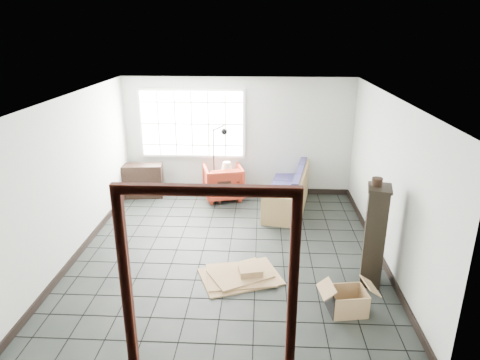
# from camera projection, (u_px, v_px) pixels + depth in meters

# --- Properties ---
(ground) EXTENTS (5.50, 5.50, 0.00)m
(ground) POSITION_uv_depth(u_px,v_px,m) (229.00, 251.00, 7.23)
(ground) COLOR black
(ground) RESTS_ON ground
(room_shell) EXTENTS (5.02, 5.52, 2.61)m
(room_shell) POSITION_uv_depth(u_px,v_px,m) (229.00, 156.00, 6.69)
(room_shell) COLOR #B9BFB7
(room_shell) RESTS_ON ground
(window_panel) EXTENTS (2.32, 0.08, 1.52)m
(window_panel) POSITION_uv_depth(u_px,v_px,m) (192.00, 124.00, 9.28)
(window_panel) COLOR silver
(window_panel) RESTS_ON ground
(doorway_trim) EXTENTS (1.80, 0.08, 2.20)m
(doorway_trim) POSITION_uv_depth(u_px,v_px,m) (208.00, 263.00, 4.23)
(doorway_trim) COLOR #37130C
(doorway_trim) RESTS_ON ground
(futon_sofa) EXTENTS (1.08, 2.05, 0.86)m
(futon_sofa) POSITION_uv_depth(u_px,v_px,m) (290.00, 194.00, 8.88)
(futon_sofa) COLOR olive
(futon_sofa) RESTS_ON ground
(armchair) EXTENTS (0.97, 0.93, 0.83)m
(armchair) POSITION_uv_depth(u_px,v_px,m) (223.00, 180.00, 9.37)
(armchair) COLOR #982F16
(armchair) RESTS_ON ground
(side_table) EXTENTS (0.62, 0.62, 0.52)m
(side_table) POSITION_uv_depth(u_px,v_px,m) (225.00, 182.00, 9.22)
(side_table) COLOR black
(side_table) RESTS_ON ground
(table_lamp) EXTENTS (0.23, 0.23, 0.35)m
(table_lamp) POSITION_uv_depth(u_px,v_px,m) (227.00, 167.00, 9.11)
(table_lamp) COLOR black
(table_lamp) RESTS_ON side_table
(projector) EXTENTS (0.36, 0.32, 0.11)m
(projector) POSITION_uv_depth(u_px,v_px,m) (224.00, 176.00, 9.13)
(projector) COLOR silver
(projector) RESTS_ON side_table
(floor_lamp) EXTENTS (0.45, 0.29, 1.66)m
(floor_lamp) POSITION_uv_depth(u_px,v_px,m) (219.00, 160.00, 9.17)
(floor_lamp) COLOR black
(floor_lamp) RESTS_ON ground
(console_shelf) EXTENTS (0.99, 0.48, 0.74)m
(console_shelf) POSITION_uv_depth(u_px,v_px,m) (141.00, 181.00, 9.47)
(console_shelf) COLOR black
(console_shelf) RESTS_ON ground
(tall_shelf) EXTENTS (0.40, 0.47, 1.52)m
(tall_shelf) POSITION_uv_depth(u_px,v_px,m) (374.00, 235.00, 6.11)
(tall_shelf) COLOR black
(tall_shelf) RESTS_ON ground
(pot) EXTENTS (0.16, 0.16, 0.11)m
(pot) POSITION_uv_depth(u_px,v_px,m) (377.00, 182.00, 5.88)
(pot) COLOR black
(pot) RESTS_ON tall_shelf
(open_box) EXTENTS (0.82, 0.48, 0.43)m
(open_box) POSITION_uv_depth(u_px,v_px,m) (347.00, 301.00, 5.66)
(open_box) COLOR #A67150
(open_box) RESTS_ON ground
(cardboard_pile) EXTENTS (1.37, 1.17, 0.17)m
(cardboard_pile) POSITION_uv_depth(u_px,v_px,m) (242.00, 275.00, 6.47)
(cardboard_pile) COLOR #A67150
(cardboard_pile) RESTS_ON ground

